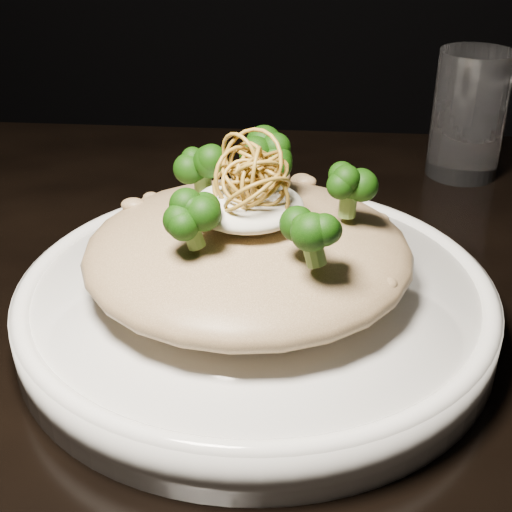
{
  "coord_description": "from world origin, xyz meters",
  "views": [
    {
      "loc": [
        -0.05,
        -0.42,
        1.04
      ],
      "look_at": [
        -0.09,
        -0.01,
        0.81
      ],
      "focal_mm": 50.0,
      "sensor_mm": 36.0,
      "label": 1
    }
  ],
  "objects": [
    {
      "name": "table",
      "position": [
        0.0,
        0.0,
        0.67
      ],
      "size": [
        1.1,
        0.8,
        0.75
      ],
      "color": "black",
      "rests_on": "ground"
    },
    {
      "name": "plate",
      "position": [
        -0.09,
        -0.01,
        0.77
      ],
      "size": [
        0.32,
        0.32,
        0.03
      ],
      "primitive_type": "cylinder",
      "color": "white",
      "rests_on": "table"
    },
    {
      "name": "risotto",
      "position": [
        -0.09,
        -0.0,
        0.81
      ],
      "size": [
        0.22,
        0.22,
        0.05
      ],
      "primitive_type": "ellipsoid",
      "color": "brown",
      "rests_on": "plate"
    },
    {
      "name": "broccoli",
      "position": [
        -0.09,
        -0.01,
        0.86
      ],
      "size": [
        0.16,
        0.16,
        0.06
      ],
      "primitive_type": null,
      "color": "black",
      "rests_on": "risotto"
    },
    {
      "name": "cheese",
      "position": [
        -0.09,
        -0.01,
        0.84
      ],
      "size": [
        0.07,
        0.07,
        0.02
      ],
      "primitive_type": "ellipsoid",
      "color": "silver",
      "rests_on": "risotto"
    },
    {
      "name": "shallots",
      "position": [
        -0.09,
        -0.0,
        0.87
      ],
      "size": [
        0.07,
        0.07,
        0.04
      ],
      "primitive_type": null,
      "color": "olive",
      "rests_on": "cheese"
    },
    {
      "name": "drinking_glass",
      "position": [
        0.1,
        0.28,
        0.81
      ],
      "size": [
        0.08,
        0.08,
        0.13
      ],
      "primitive_type": "cylinder",
      "rotation": [
        0.0,
        0.0,
        -0.1
      ],
      "color": "white",
      "rests_on": "table"
    }
  ]
}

